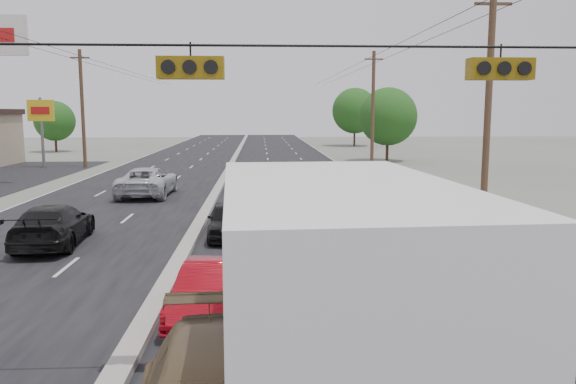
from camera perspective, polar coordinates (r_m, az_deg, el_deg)
The scene contains 20 objects.
road_surface at distance 39.50m, azimuth -6.62°, elevation 1.14°, with size 20.00×160.00×0.02m, color black.
center_median at distance 39.49m, azimuth -6.62°, elevation 1.29°, with size 0.50×160.00×0.20m, color gray.
utility_pole_left_c at distance 51.39m, azimuth -20.16°, elevation 8.01°, with size 1.60×0.30×10.00m.
utility_pole_right_b at distance 26.09m, azimuth 19.67°, elevation 8.42°, with size 1.60×0.30×10.00m.
utility_pole_right_c at distance 50.12m, azimuth 8.62°, elevation 8.42°, with size 1.60×0.30×10.00m.
traffic_signals at distance 9.24m, azimuth -10.48°, elevation 12.56°, with size 25.00×0.30×0.54m.
pole_sign_far at distance 52.53m, azimuth -23.80°, elevation 7.05°, with size 2.20×0.25×6.00m.
tree_left_far at distance 73.38m, azimuth -22.62°, elevation 6.68°, with size 4.80×4.80×6.12m.
tree_right_mid at distance 55.54m, azimuth 10.12°, elevation 7.55°, with size 5.60×5.60×7.14m.
tree_right_far at distance 80.26m, azimuth 6.80°, elevation 8.20°, with size 6.40×6.40×8.16m.
box_truck at distance 7.93m, azimuth 4.10°, elevation -12.16°, with size 3.10×7.86×3.92m.
red_sedan at distance 13.46m, azimuth -7.90°, elevation -9.85°, with size 1.32×3.78×1.25m, color maroon.
black_suv at distance 9.97m, azimuth 26.02°, elevation -15.90°, with size 2.76×6.00×1.67m, color black.
queue_car_a at distance 21.53m, azimuth -5.99°, elevation -2.85°, with size 1.60×3.98×1.36m, color black.
queue_car_b at distance 18.05m, azimuth 3.75°, elevation -4.68°, with size 1.62×4.65×1.53m, color silver.
queue_car_c at distance 24.57m, azimuth 2.55°, elevation -1.37°, with size 2.36×5.12×1.42m, color #BABEC3.
queue_car_d at distance 16.68m, azimuth 17.25°, elevation -6.31°, with size 1.98×4.87×1.41m, color navy.
queue_car_e at distance 22.84m, azimuth 11.62°, elevation -2.47°, with size 1.48×3.69×1.26m, color maroon.
oncoming_near at distance 21.81m, azimuth -22.73°, elevation -3.14°, with size 2.07×5.09×1.48m, color black.
oncoming_far at distance 33.02m, azimuth -14.07°, elevation 1.02°, with size 2.72×5.89×1.64m, color #BABDC3.
Camera 1 is at (2.58, -9.13, 4.75)m, focal length 35.00 mm.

